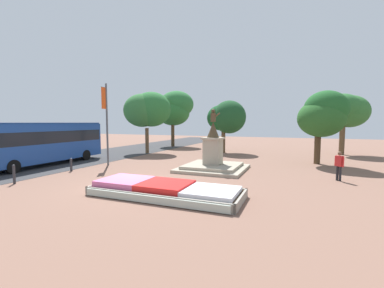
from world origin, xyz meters
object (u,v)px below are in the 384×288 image
Objects in this scene: city_bus at (40,141)px; pedestrian_with_handbag at (339,164)px; statue_monument at (213,160)px; kerb_bollard_mid_b at (71,164)px; banner_pole at (107,122)px; kerb_bollard_mid_a at (14,174)px; flower_planter at (163,190)px.

pedestrian_with_handbag is at bearing 7.78° from city_bus.
statue_monument reaches higher than kerb_bollard_mid_b.
pedestrian_with_handbag is (7.56, -0.52, 0.24)m from statue_monument.
banner_pole is at bearing -172.05° from statue_monument.
pedestrian_with_handbag is at bearing 12.30° from kerb_bollard_mid_b.
statue_monument is 0.71× the size of banner_pole.
pedestrian_with_handbag is 17.75m from kerb_bollard_mid_a.
flower_planter is 9.03m from kerb_bollard_mid_b.
flower_planter is 0.65× the size of city_bus.
banner_pole is 5.93× the size of kerb_bollard_mid_a.
city_bus is (-4.56, -2.15, -1.43)m from banner_pole.
statue_monument is 2.65× the size of pedestrian_with_handbag.
kerb_bollard_mid_b is (-0.58, -2.93, -2.84)m from banner_pole.
city_bus is 12.02× the size of kerb_bollard_mid_b.
kerb_bollard_mid_a is at bearing -87.91° from kerb_bollard_mid_b.
pedestrian_with_handbag is at bearing 2.24° from banner_pole.
kerb_bollard_mid_b is at bearing 92.09° from kerb_bollard_mid_a.
pedestrian_with_handbag reaches higher than kerb_bollard_mid_a.
banner_pole is at bearing 86.27° from kerb_bollard_mid_a.
statue_monument is 9.61m from kerb_bollard_mid_b.
flower_planter is at bearing -140.34° from pedestrian_with_handbag.
banner_pole is at bearing 144.18° from flower_planter.
city_bus is 6.37× the size of pedestrian_with_handbag.
banner_pole is at bearing 25.23° from city_bus.
flower_planter is 1.11× the size of banner_pole.
pedestrian_with_handbag is 1.59× the size of kerb_bollard_mid_a.
banner_pole is at bearing 78.73° from kerb_bollard_mid_b.
flower_planter is at bearing -18.30° from kerb_bollard_mid_b.
banner_pole reaches higher than city_bus.
banner_pole reaches higher than kerb_bollard_mid_a.
statue_monument reaches higher than pedestrian_with_handbag.
kerb_bollard_mid_a is 1.19× the size of kerb_bollard_mid_b.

